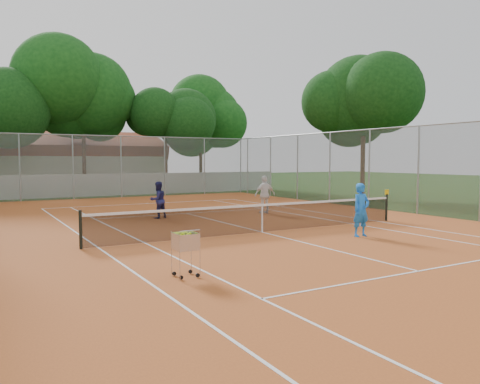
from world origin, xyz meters
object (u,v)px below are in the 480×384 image
player_far_left (158,200)px  clubhouse (58,163)px  player_far_right (265,195)px  ball_hopper (186,253)px  player_near (361,210)px  tennis_net (262,218)px

player_far_left → clubhouse: bearing=-105.0°
clubhouse → player_far_right: (5.10, -24.40, -1.31)m
ball_hopper → player_near: bearing=0.1°
tennis_net → player_near: size_ratio=6.95×
tennis_net → player_far_right: 5.55m
clubhouse → player_far_left: bearing=-89.4°
player_near → player_far_right: player_far_right is taller
player_far_left → player_far_right: bearing=155.3°
tennis_net → clubhouse: 29.12m
player_far_right → ball_hopper: (-7.75, -8.88, -0.35)m
player_near → clubhouse: bearing=99.6°
player_far_left → player_far_right: (4.83, -0.77, 0.09)m
clubhouse → player_far_left: size_ratio=10.62×
player_near → player_far_right: bearing=85.2°
player_near → ball_hopper: bearing=-162.2°
player_far_left → player_far_right: size_ratio=0.89×
clubhouse → ball_hopper: bearing=-94.6°
tennis_net → ball_hopper: size_ratio=11.62×
player_far_left → ball_hopper: bearing=57.6°
clubhouse → player_near: size_ratio=9.59×
clubhouse → tennis_net: bearing=-86.1°
player_far_right → ball_hopper: player_far_right is taller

